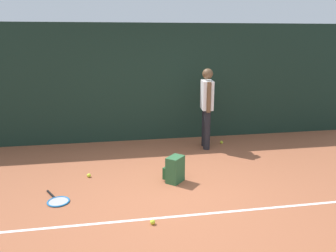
% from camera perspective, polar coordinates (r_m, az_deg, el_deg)
% --- Properties ---
extents(ground_plane, '(12.00, 12.00, 0.00)m').
position_cam_1_polar(ground_plane, '(5.17, 0.78, -11.93)').
color(ground_plane, '#9E5638').
extents(back_fence, '(10.00, 0.10, 2.62)m').
position_cam_1_polar(back_fence, '(7.64, -3.38, 7.24)').
color(back_fence, '#192D23').
rests_on(back_fence, ground).
extents(court_line, '(9.00, 0.05, 0.00)m').
position_cam_1_polar(court_line, '(4.68, 2.12, -15.01)').
color(court_line, white).
rests_on(court_line, ground).
extents(tennis_player, '(0.26, 0.53, 1.70)m').
position_cam_1_polar(tennis_player, '(7.13, 6.59, 3.79)').
color(tennis_player, black).
rests_on(tennis_player, ground).
extents(tennis_racket, '(0.45, 0.62, 0.03)m').
position_cam_1_polar(tennis_racket, '(5.28, -18.20, -11.96)').
color(tennis_racket, black).
rests_on(tennis_racket, ground).
extents(backpack, '(0.38, 0.38, 0.44)m').
position_cam_1_polar(backpack, '(5.58, 1.08, -7.42)').
color(backpack, '#2D6038').
rests_on(backpack, ground).
extents(tennis_ball_by_fence, '(0.07, 0.07, 0.07)m').
position_cam_1_polar(tennis_ball_by_fence, '(4.49, -2.62, -15.95)').
color(tennis_ball_by_fence, '#CCE033').
rests_on(tennis_ball_by_fence, ground).
extents(tennis_ball_mid_court, '(0.07, 0.07, 0.07)m').
position_cam_1_polar(tennis_ball_mid_court, '(5.97, -13.27, -8.15)').
color(tennis_ball_mid_court, '#CCE033').
rests_on(tennis_ball_mid_court, ground).
extents(tennis_ball_far_left, '(0.07, 0.07, 0.07)m').
position_cam_1_polar(tennis_ball_far_left, '(7.65, 9.07, -2.74)').
color(tennis_ball_far_left, '#CCE033').
rests_on(tennis_ball_far_left, ground).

